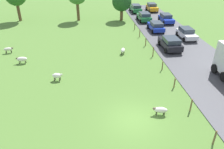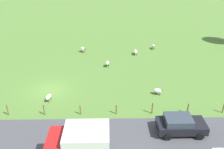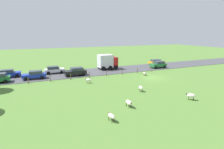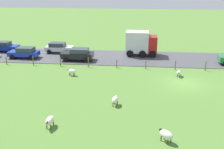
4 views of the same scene
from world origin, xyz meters
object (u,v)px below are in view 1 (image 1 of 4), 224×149
Objects in this scene: sheep_2 at (8,49)px; car_4 at (156,26)px; car_6 at (187,33)px; sheep_1 at (57,76)px; tree_1 at (122,2)px; sheep_4 at (123,50)px; car_8 at (170,43)px; sheep_5 at (160,110)px; car_5 at (136,8)px; car_7 at (144,17)px; car_3 at (152,7)px; car_1 at (166,18)px; sheep_3 at (22,59)px.

car_4 is at bearing 16.52° from sheep_2.
car_6 is at bearing -48.67° from car_4.
sheep_1 is 23.40m from tree_1.
car_8 is (6.36, 0.69, 0.39)m from sheep_4.
sheep_2 is at bearing 137.55° from sheep_5.
sheep_4 is 0.92× the size of sheep_5.
car_5 is (5.31, 33.16, 0.43)m from sheep_5.
sheep_5 is 26.63m from car_7.
sheep_5 is 0.30× the size of car_6.
car_5 is at bearing -173.36° from car_3.
car_7 is 0.96× the size of car_8.
car_4 reaches higher than sheep_1.
sheep_2 is 31.19m from car_3.
car_5 reaches higher than sheep_4.
car_7 reaches higher than car_5.
car_1 is 8.89m from car_3.
tree_1 is (1.33, 27.37, 2.90)m from sheep_5.
sheep_4 is 23.78m from car_3.
sheep_1 is 0.26× the size of car_4.
car_8 is at bearing -93.08° from car_4.
car_7 is (-3.71, 1.40, 0.05)m from car_1.
car_5 is (20.61, 19.17, 0.36)m from sheep_2.
car_8 is (-3.57, -20.91, 0.01)m from car_3.
tree_1 is at bearing 81.52° from sheep_4.
tree_1 reaches higher than sheep_1.
sheep_4 is 0.22× the size of tree_1.
car_6 is (17.75, 10.02, 0.29)m from sheep_1.
sheep_1 reaches higher than sheep_3.
tree_1 is 1.26× the size of car_7.
car_8 is (5.40, 12.67, 0.44)m from sheep_5.
car_4 is at bearing 44.17° from sheep_1.
sheep_3 is at bearing 134.83° from sheep_1.
car_8 is at bearing -136.14° from car_6.
sheep_3 is at bearing -139.90° from car_7.
car_5 is (18.21, 22.42, 0.35)m from sheep_3.
sheep_3 is at bearing -130.55° from tree_1.
car_4 is (5.81, 20.25, 0.38)m from sheep_5.
car_3 is at bearing 39.13° from tree_1.
sheep_1 is 20.39m from car_6.
sheep_2 is at bearing -141.08° from car_3.
car_6 is at bearing -89.14° from car_3.
sheep_1 is 0.24× the size of car_5.
car_7 reaches higher than sheep_2.
car_1 reaches higher than sheep_4.
tree_1 is at bearing 160.86° from car_1.
car_4 reaches higher than sheep_5.
car_7 is at bearing 30.40° from sheep_2.
car_1 is 0.99× the size of car_7.
sheep_1 is 30.18m from car_5.
sheep_5 is 0.27× the size of car_5.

